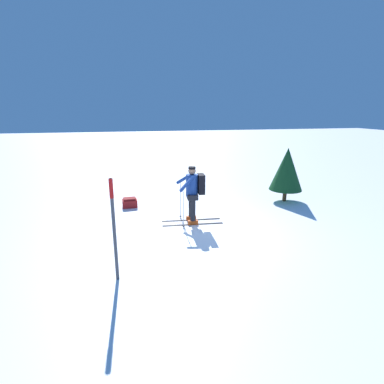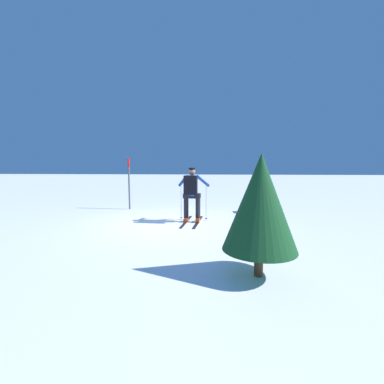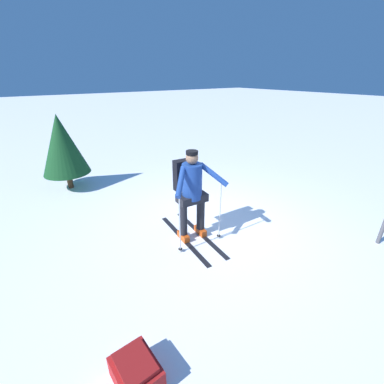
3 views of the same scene
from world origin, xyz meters
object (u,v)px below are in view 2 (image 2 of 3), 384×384
at_px(dropped_backpack, 247,208).
at_px(pine_tree, 260,202).
at_px(skier, 192,191).
at_px(trail_marker, 129,180).

distance_m(dropped_backpack, pine_tree, 5.66).
bearing_deg(pine_tree, skier, 109.97).
height_order(dropped_backpack, pine_tree, pine_tree).
xyz_separation_m(trail_marker, pine_tree, (4.03, -5.91, 0.00)).
distance_m(trail_marker, pine_tree, 7.15).
bearing_deg(dropped_backpack, pine_tree, -95.65).
relative_size(dropped_backpack, pine_tree, 0.26).
distance_m(skier, pine_tree, 3.99).
bearing_deg(pine_tree, trail_marker, 124.26).
height_order(trail_marker, pine_tree, trail_marker).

